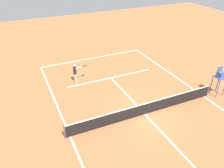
# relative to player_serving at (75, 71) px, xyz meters

# --- Properties ---
(ground_plane) EXTENTS (60.00, 60.00, 0.00)m
(ground_plane) POSITION_rel_player_serving_xyz_m (-3.10, 6.51, -1.04)
(ground_plane) COLOR #B76038
(court_lines) EXTENTS (11.05, 21.54, 0.01)m
(court_lines) POSITION_rel_player_serving_xyz_m (-3.10, 6.51, -1.04)
(court_lines) COLOR white
(court_lines) RESTS_ON ground
(tennis_net) EXTENTS (11.65, 0.10, 1.07)m
(tennis_net) POSITION_rel_player_serving_xyz_m (-3.10, 6.51, -0.54)
(tennis_net) COLOR #4C4C51
(tennis_net) RESTS_ON ground
(player_serving) EXTENTS (1.33, 0.45, 1.74)m
(player_serving) POSITION_rel_player_serving_xyz_m (0.00, 0.00, 0.00)
(player_serving) COLOR beige
(player_serving) RESTS_ON ground
(tennis_ball) EXTENTS (0.07, 0.07, 0.07)m
(tennis_ball) POSITION_rel_player_serving_xyz_m (-0.63, 2.66, -1.01)
(tennis_ball) COLOR #CCE033
(tennis_ball) RESTS_ON ground
(umpire_chair) EXTENTS (0.80, 0.80, 2.41)m
(umpire_chair) POSITION_rel_player_serving_xyz_m (-9.70, 6.62, 0.57)
(umpire_chair) COLOR #38518C
(umpire_chair) RESTS_ON ground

